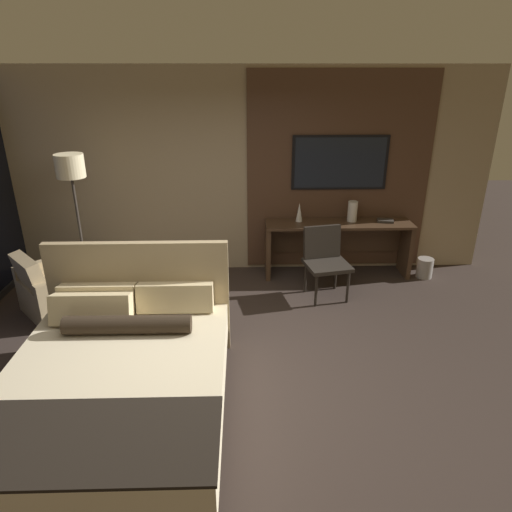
{
  "coord_description": "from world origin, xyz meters",
  "views": [
    {
      "loc": [
        0.17,
        -3.64,
        2.76
      ],
      "look_at": [
        0.3,
        0.88,
        0.88
      ],
      "focal_mm": 32.0,
      "sensor_mm": 36.0,
      "label": 1
    }
  ],
  "objects_px": {
    "tv": "(340,163)",
    "book": "(385,221)",
    "bed": "(118,384)",
    "desk": "(337,238)",
    "waste_bin": "(425,268)",
    "armchair_by_window": "(57,291)",
    "floor_lamp": "(72,178)",
    "desk_chair": "(325,256)",
    "vase_tall": "(352,211)",
    "vase_short": "(299,212)"
  },
  "relations": [
    {
      "from": "desk",
      "to": "desk_chair",
      "type": "bearing_deg",
      "value": -113.78
    },
    {
      "from": "armchair_by_window",
      "to": "vase_tall",
      "type": "xyz_separation_m",
      "value": [
        3.75,
        1.04,
        0.65
      ]
    },
    {
      "from": "desk",
      "to": "floor_lamp",
      "type": "height_order",
      "value": "floor_lamp"
    },
    {
      "from": "desk_chair",
      "to": "vase_tall",
      "type": "relative_size",
      "value": 3.18
    },
    {
      "from": "desk",
      "to": "vase_short",
      "type": "relative_size",
      "value": 7.75
    },
    {
      "from": "armchair_by_window",
      "to": "desk_chair",
      "type": "bearing_deg",
      "value": -126.0
    },
    {
      "from": "desk",
      "to": "tv",
      "type": "xyz_separation_m",
      "value": [
        0.0,
        0.19,
        1.02
      ]
    },
    {
      "from": "tv",
      "to": "book",
      "type": "relative_size",
      "value": 5.3
    },
    {
      "from": "tv",
      "to": "book",
      "type": "bearing_deg",
      "value": -17.41
    },
    {
      "from": "desk",
      "to": "vase_tall",
      "type": "xyz_separation_m",
      "value": [
        0.19,
        0.02,
        0.39
      ]
    },
    {
      "from": "desk_chair",
      "to": "armchair_by_window",
      "type": "xyz_separation_m",
      "value": [
        -3.28,
        -0.38,
        -0.26
      ]
    },
    {
      "from": "waste_bin",
      "to": "vase_tall",
      "type": "bearing_deg",
      "value": 169.65
    },
    {
      "from": "desk",
      "to": "waste_bin",
      "type": "xyz_separation_m",
      "value": [
        1.23,
        -0.17,
        -0.39
      ]
    },
    {
      "from": "waste_bin",
      "to": "book",
      "type": "bearing_deg",
      "value": 165.05
    },
    {
      "from": "vase_tall",
      "to": "waste_bin",
      "type": "relative_size",
      "value": 1.01
    },
    {
      "from": "desk_chair",
      "to": "waste_bin",
      "type": "bearing_deg",
      "value": 5.66
    },
    {
      "from": "desk_chair",
      "to": "vase_short",
      "type": "relative_size",
      "value": 3.45
    },
    {
      "from": "tv",
      "to": "vase_tall",
      "type": "height_order",
      "value": "tv"
    },
    {
      "from": "desk",
      "to": "desk_chair",
      "type": "xyz_separation_m",
      "value": [
        -0.28,
        -0.64,
        0.0
      ]
    },
    {
      "from": "vase_tall",
      "to": "vase_short",
      "type": "height_order",
      "value": "vase_tall"
    },
    {
      "from": "vase_short",
      "to": "bed",
      "type": "bearing_deg",
      "value": -122.36
    },
    {
      "from": "bed",
      "to": "desk_chair",
      "type": "relative_size",
      "value": 2.54
    },
    {
      "from": "floor_lamp",
      "to": "waste_bin",
      "type": "xyz_separation_m",
      "value": [
        4.61,
        0.32,
        -1.38
      ]
    },
    {
      "from": "waste_bin",
      "to": "vase_short",
      "type": "bearing_deg",
      "value": 173.35
    },
    {
      "from": "tv",
      "to": "vase_short",
      "type": "bearing_deg",
      "value": -164.4
    },
    {
      "from": "bed",
      "to": "desk",
      "type": "bearing_deg",
      "value": 50.19
    },
    {
      "from": "armchair_by_window",
      "to": "vase_short",
      "type": "distance_m",
      "value": 3.26
    },
    {
      "from": "vase_tall",
      "to": "armchair_by_window",
      "type": "bearing_deg",
      "value": -164.47
    },
    {
      "from": "armchair_by_window",
      "to": "vase_tall",
      "type": "height_order",
      "value": "vase_tall"
    },
    {
      "from": "bed",
      "to": "desk_chair",
      "type": "distance_m",
      "value": 3.05
    },
    {
      "from": "desk",
      "to": "armchair_by_window",
      "type": "relative_size",
      "value": 1.9
    },
    {
      "from": "tv",
      "to": "floor_lamp",
      "type": "height_order",
      "value": "tv"
    },
    {
      "from": "armchair_by_window",
      "to": "book",
      "type": "relative_size",
      "value": 4.31
    },
    {
      "from": "floor_lamp",
      "to": "book",
      "type": "distance_m",
      "value": 4.12
    },
    {
      "from": "armchair_by_window",
      "to": "vase_short",
      "type": "bearing_deg",
      "value": -113.25
    },
    {
      "from": "vase_tall",
      "to": "vase_short",
      "type": "relative_size",
      "value": 1.09
    },
    {
      "from": "desk",
      "to": "waste_bin",
      "type": "height_order",
      "value": "desk"
    },
    {
      "from": "desk",
      "to": "book",
      "type": "height_order",
      "value": "book"
    },
    {
      "from": "vase_tall",
      "to": "bed",
      "type": "bearing_deg",
      "value": -131.76
    },
    {
      "from": "desk_chair",
      "to": "tv",
      "type": "bearing_deg",
      "value": 59.55
    },
    {
      "from": "bed",
      "to": "desk",
      "type": "xyz_separation_m",
      "value": [
        2.37,
        2.85,
        0.21
      ]
    },
    {
      "from": "book",
      "to": "desk_chair",
      "type": "bearing_deg",
      "value": -145.93
    },
    {
      "from": "bed",
      "to": "vase_tall",
      "type": "height_order",
      "value": "bed"
    },
    {
      "from": "book",
      "to": "bed",
      "type": "bearing_deg",
      "value": -136.84
    },
    {
      "from": "desk",
      "to": "armchair_by_window",
      "type": "xyz_separation_m",
      "value": [
        -3.57,
        -1.02,
        -0.26
      ]
    },
    {
      "from": "desk_chair",
      "to": "vase_short",
      "type": "distance_m",
      "value": 0.82
    },
    {
      "from": "bed",
      "to": "desk",
      "type": "height_order",
      "value": "bed"
    },
    {
      "from": "floor_lamp",
      "to": "vase_tall",
      "type": "bearing_deg",
      "value": 8.14
    },
    {
      "from": "desk",
      "to": "armchair_by_window",
      "type": "distance_m",
      "value": 3.72
    },
    {
      "from": "book",
      "to": "waste_bin",
      "type": "distance_m",
      "value": 0.89
    }
  ]
}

